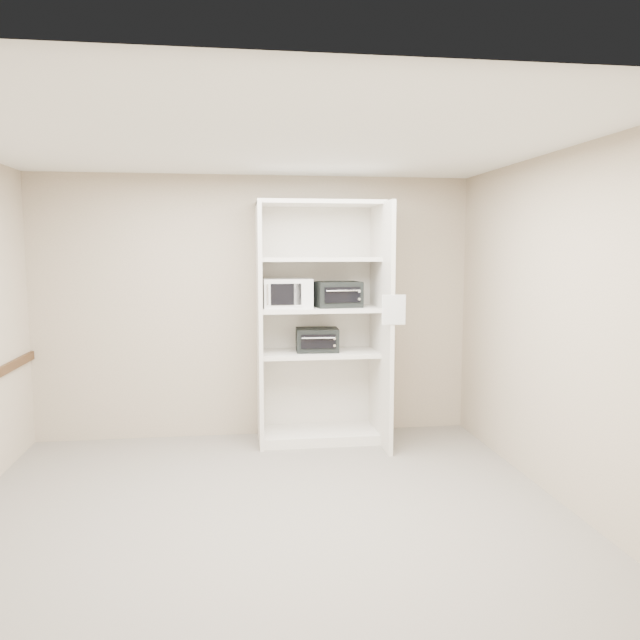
{
  "coord_description": "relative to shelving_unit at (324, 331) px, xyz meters",
  "views": [
    {
      "loc": [
        -0.23,
        -4.48,
        1.94
      ],
      "look_at": [
        0.57,
        1.27,
        1.29
      ],
      "focal_mm": 35.0,
      "sensor_mm": 36.0,
      "label": 1
    }
  ],
  "objects": [
    {
      "name": "toaster_oven_upper",
      "position": [
        0.14,
        -0.01,
        0.37
      ],
      "size": [
        0.48,
        0.39,
        0.26
      ],
      "primitive_type": "cube",
      "rotation": [
        0.0,
        0.0,
        0.13
      ],
      "color": "black",
      "rests_on": "shelving_unit"
    },
    {
      "name": "microwave",
      "position": [
        -0.37,
        0.01,
        0.38
      ],
      "size": [
        0.49,
        0.38,
        0.29
      ],
      "primitive_type": "cube",
      "rotation": [
        0.0,
        0.0,
        0.03
      ],
      "color": "white",
      "rests_on": "shelving_unit"
    },
    {
      "name": "paper_sign",
      "position": [
        0.56,
        -0.63,
        0.26
      ],
      "size": [
        0.21,
        0.02,
        0.27
      ],
      "primitive_type": "cube",
      "rotation": [
        0.0,
        0.0,
        -0.06
      ],
      "color": "white",
      "rests_on": "shelving_unit"
    },
    {
      "name": "wall_back",
      "position": [
        -0.67,
        0.3,
        0.22
      ],
      "size": [
        4.5,
        0.02,
        2.7
      ],
      "primitive_type": "cube",
      "color": "#B3A38C",
      "rests_on": "ground"
    },
    {
      "name": "toaster_oven_lower",
      "position": [
        -0.07,
        0.01,
        -0.09
      ],
      "size": [
        0.44,
        0.34,
        0.23
      ],
      "primitive_type": "cube",
      "rotation": [
        0.0,
        0.0,
        -0.05
      ],
      "color": "black",
      "rests_on": "shelving_unit"
    },
    {
      "name": "ceiling",
      "position": [
        -0.67,
        -1.7,
        1.57
      ],
      "size": [
        4.5,
        4.0,
        0.01
      ],
      "primitive_type": "cube",
      "color": "white"
    },
    {
      "name": "shelving_unit",
      "position": [
        0.0,
        0.0,
        0.0
      ],
      "size": [
        1.24,
        0.92,
        2.42
      ],
      "color": "silver",
      "rests_on": "floor"
    },
    {
      "name": "floor",
      "position": [
        -0.67,
        -1.7,
        -1.13
      ],
      "size": [
        4.5,
        4.0,
        0.01
      ],
      "primitive_type": "cube",
      "color": "#69635A",
      "rests_on": "ground"
    },
    {
      "name": "wall_front",
      "position": [
        -0.67,
        -3.7,
        0.22
      ],
      "size": [
        4.5,
        0.02,
        2.7
      ],
      "primitive_type": "cube",
      "color": "#B3A38C",
      "rests_on": "ground"
    },
    {
      "name": "wall_right",
      "position": [
        1.58,
        -1.7,
        0.22
      ],
      "size": [
        0.02,
        4.0,
        2.7
      ],
      "primitive_type": "cube",
      "color": "#B3A38C",
      "rests_on": "ground"
    }
  ]
}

